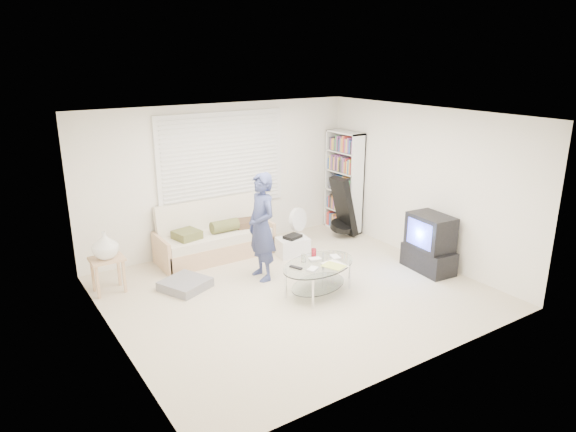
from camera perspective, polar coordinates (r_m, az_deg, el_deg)
ground at (r=7.46m, az=0.76°, el=-8.41°), size 5.00×5.00×0.00m
room_shell at (r=7.29m, az=-1.30°, el=4.60°), size 5.02×4.52×2.51m
window_blinds at (r=8.79m, az=-7.29°, el=6.14°), size 2.32×0.08×1.62m
futon_sofa at (r=8.68m, az=-8.18°, el=-2.56°), size 1.92×0.78×0.94m
grey_floor_pillow at (r=7.67m, az=-11.35°, el=-7.45°), size 0.78×0.78×0.13m
side_table at (r=7.63m, az=-19.63°, el=-3.34°), size 0.46×0.37×0.91m
bookshelf at (r=9.81m, az=6.21°, el=3.79°), size 0.30×0.80×1.91m
guitar_case at (r=9.50m, az=6.16°, el=0.54°), size 0.46×0.42×1.13m
floor_fan at (r=9.06m, az=1.06°, el=-0.84°), size 0.44×0.29×0.71m
storage_bin at (r=8.69m, az=0.52°, el=-3.36°), size 0.56×0.44×0.36m
tv_unit at (r=8.31m, az=15.45°, el=-2.99°), size 0.53×0.87×0.91m
coffee_table at (r=7.28m, az=3.42°, el=-5.94°), size 1.39×1.07×0.58m
standing_person at (r=7.61m, az=-2.94°, el=-1.22°), size 0.42×0.61×1.64m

